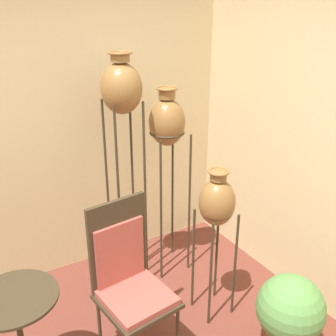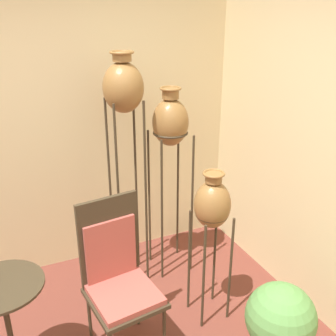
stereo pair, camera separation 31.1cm
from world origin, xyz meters
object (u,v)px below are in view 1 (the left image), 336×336
vase_stand_medium (167,126)px  potted_plant (290,314)px  vase_stand_short (217,204)px  chair (128,276)px  side_table (19,326)px  vase_stand_tall (122,95)px

vase_stand_medium → potted_plant: 1.69m
vase_stand_medium → vase_stand_short: (0.01, -0.70, -0.42)m
vase_stand_short → chair: bearing=-178.8°
side_table → potted_plant: bearing=-20.2°
chair → side_table: 0.72m
vase_stand_medium → vase_stand_short: bearing=-89.2°
vase_stand_tall → potted_plant: (0.58, -1.33, -1.32)m
vase_stand_tall → side_table: bearing=-145.0°
chair → side_table: chair is taller
vase_stand_tall → vase_stand_medium: vase_stand_tall is taller
side_table → potted_plant: 1.74m
vase_stand_tall → vase_stand_medium: 0.49m
side_table → potted_plant: (1.63, -0.60, -0.20)m
vase_stand_tall → potted_plant: 1.96m
vase_stand_medium → vase_stand_tall: bearing=179.7°
vase_stand_short → potted_plant: (0.17, -0.63, -0.60)m
vase_stand_medium → chair: bearing=-135.3°
vase_stand_tall → vase_stand_short: (0.40, -0.70, -0.72)m
vase_stand_tall → vase_stand_medium: size_ratio=1.17×
vase_stand_tall → chair: vase_stand_tall is taller
vase_stand_medium → side_table: 1.81m
side_table → vase_stand_medium: bearing=26.9°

